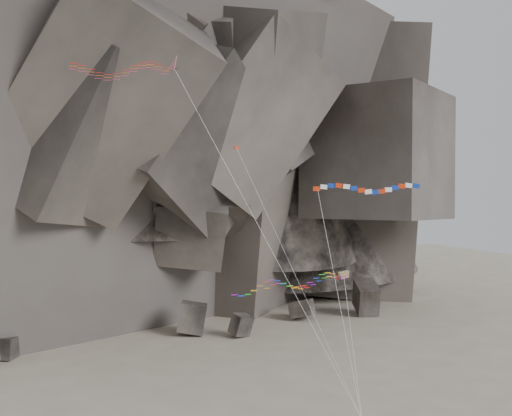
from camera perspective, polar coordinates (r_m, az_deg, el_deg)
name	(u,v)px	position (r m, az deg, el deg)	size (l,w,h in m)	color
headland	(105,78)	(125.49, -13.27, 11.19)	(110.00, 70.00, 84.00)	#544B44
boulder_field	(99,330)	(92.70, -13.78, -10.49)	(74.29, 15.09, 8.64)	#47423F
delta_kite	(118,69)	(57.59, -12.18, 11.95)	(23.68, 9.47, 32.24)	red
banner_kite	(367,189)	(64.15, 9.81, 1.67)	(9.80, 8.61, 20.88)	red
parafoil_kite	(286,284)	(60.60, 2.69, -6.74)	(12.58, 6.84, 12.35)	yellow
pennant_kite	(273,227)	(58.74, 1.49, -1.66)	(8.62, 8.57, 24.30)	red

